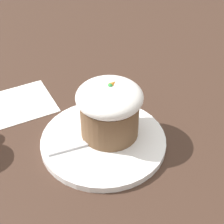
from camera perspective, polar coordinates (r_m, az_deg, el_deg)
The scene contains 5 objects.
ground_plane at distance 0.64m, azimuth -1.32°, elevation -4.87°, with size 4.00×4.00×0.00m, color #3D281E.
dessert_plate at distance 0.63m, azimuth -1.33°, elevation -4.49°, with size 0.21×0.21×0.01m.
carrot_cake at distance 0.60m, azimuth 0.00°, elevation 0.36°, with size 0.11×0.11×0.10m.
spoon at distance 0.62m, azimuth -1.88°, elevation -4.19°, with size 0.11×0.09×0.01m.
paper_napkin at distance 0.74m, azimuth -14.04°, elevation 1.31°, with size 0.17×0.17×0.00m.
Camera 1 is at (-0.38, -0.26, 0.44)m, focal length 60.00 mm.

